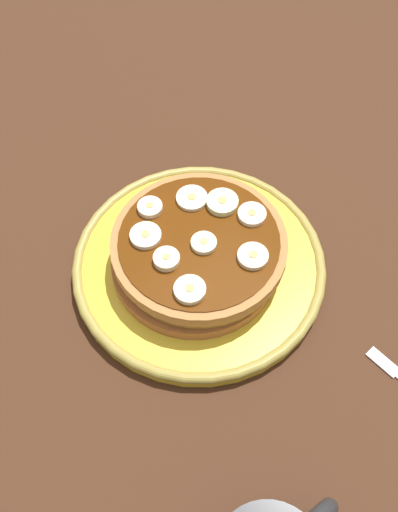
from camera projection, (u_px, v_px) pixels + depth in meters
ground_plane at (199, 277)px, 68.00cm from camera, size 140.00×140.00×3.00cm
plate at (199, 265)px, 65.82cm from camera, size 27.85×27.85×2.03cm
pancake_stack at (198, 250)px, 63.54cm from camera, size 19.33×18.56×4.37cm
banana_slice_0 at (202, 244)px, 61.11cm from camera, size 2.69×2.69×0.79cm
banana_slice_1 at (252, 215)px, 63.17cm from camera, size 3.05×3.05×0.79cm
banana_slice_2 at (192, 199)px, 64.43cm from camera, size 3.42×3.42×0.69cm
banana_slice_3 at (190, 290)px, 58.10cm from camera, size 3.19×3.19×0.88cm
banana_slice_4 at (150, 208)px, 63.63cm from camera, size 2.70×2.70×0.88cm
banana_slice_5 at (168, 261)px, 59.84cm from camera, size 2.72×2.72×1.01cm
banana_slice_6 at (253, 257)px, 60.27cm from camera, size 3.18×3.18×0.82cm
banana_slice_7 at (222, 203)px, 63.96cm from camera, size 3.46×3.46×0.95cm
banana_slice_8 at (146, 236)px, 61.65cm from camera, size 3.30×3.30×0.82cm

